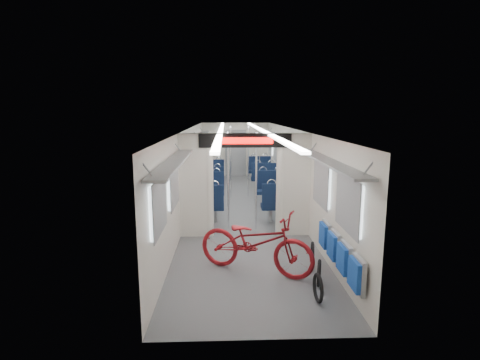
{
  "coord_description": "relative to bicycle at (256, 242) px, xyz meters",
  "views": [
    {
      "loc": [
        -0.42,
        -10.15,
        2.76
      ],
      "look_at": [
        -0.1,
        -1.74,
        1.22
      ],
      "focal_mm": 28.0,
      "sensor_mm": 36.0,
      "label": 1
    }
  ],
  "objects": [
    {
      "name": "seat_bay_far_left",
      "position": [
        -1.02,
        7.13,
        -0.02
      ],
      "size": [
        0.89,
        1.97,
        1.07
      ],
      "color": "black",
      "rests_on": "ground"
    },
    {
      "name": "seat_bay_far_right",
      "position": [
        0.85,
        7.8,
        -0.0
      ],
      "size": [
        0.92,
        2.1,
        1.11
      ],
      "color": "black",
      "rests_on": "ground"
    },
    {
      "name": "stanchion_far_left",
      "position": [
        -0.35,
        5.82,
        0.6
      ],
      "size": [
        0.04,
        0.04,
        2.3
      ],
      "primitive_type": "cylinder",
      "color": "silver",
      "rests_on": "ground"
    },
    {
      "name": "bike_hoop_a",
      "position": [
        0.84,
        -1.08,
        -0.35
      ],
      "size": [
        0.07,
        0.44,
        0.44
      ],
      "primitive_type": "torus",
      "rotation": [
        1.57,
        0.0,
        1.61
      ],
      "color": "black",
      "rests_on": "ground"
    },
    {
      "name": "bike_hoop_c",
      "position": [
        1.02,
        0.1,
        -0.33
      ],
      "size": [
        0.14,
        0.5,
        0.5
      ],
      "primitive_type": "torus",
      "rotation": [
        1.57,
        0.0,
        1.38
      ],
      "color": "black",
      "rests_on": "ground"
    },
    {
      "name": "seat_bay_near_left",
      "position": [
        -1.02,
        3.85,
        -0.0
      ],
      "size": [
        0.92,
        2.11,
        1.11
      ],
      "color": "black",
      "rests_on": "ground"
    },
    {
      "name": "stanchion_near_right",
      "position": [
        0.2,
        2.42,
        0.6
      ],
      "size": [
        0.04,
        0.04,
        2.3
      ],
      "primitive_type": "cylinder",
      "color": "silver",
      "rests_on": "ground"
    },
    {
      "name": "bicycle",
      "position": [
        0.0,
        0.0,
        0.0
      ],
      "size": [
        2.2,
        1.56,
        1.1
      ],
      "primitive_type": "imported",
      "rotation": [
        0.0,
        0.0,
        1.12
      ],
      "color": "maroon",
      "rests_on": "ground"
    },
    {
      "name": "carriage",
      "position": [
        -0.08,
        3.75,
        0.95
      ],
      "size": [
        12.0,
        12.02,
        2.31
      ],
      "color": "#515456",
      "rests_on": "ground"
    },
    {
      "name": "stanchion_near_left",
      "position": [
        -0.45,
        2.58,
        0.6
      ],
      "size": [
        0.04,
        0.04,
        2.3
      ],
      "primitive_type": "cylinder",
      "color": "silver",
      "rests_on": "ground"
    },
    {
      "name": "stanchion_far_right",
      "position": [
        0.22,
        5.93,
        0.6
      ],
      "size": [
        0.04,
        0.04,
        2.3
      ],
      "primitive_type": "cylinder",
      "color": "silver",
      "rests_on": "ground"
    },
    {
      "name": "bike_hoop_b",
      "position": [
        0.98,
        -0.57,
        -0.35
      ],
      "size": [
        0.18,
        0.44,
        0.44
      ],
      "primitive_type": "torus",
      "rotation": [
        1.57,
        0.0,
        1.27
      ],
      "color": "black",
      "rests_on": "ground"
    },
    {
      "name": "seat_bay_near_right",
      "position": [
        0.85,
        3.89,
        0.01
      ],
      "size": [
        0.94,
        2.2,
        1.14
      ],
      "color": "black",
      "rests_on": "ground"
    },
    {
      "name": "flip_bench",
      "position": [
        1.27,
        -0.6,
        0.03
      ],
      "size": [
        0.12,
        2.08,
        0.49
      ],
      "color": "gray",
      "rests_on": "carriage"
    }
  ]
}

